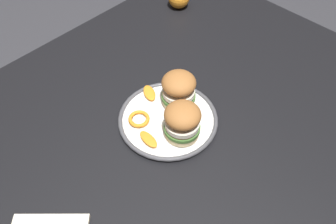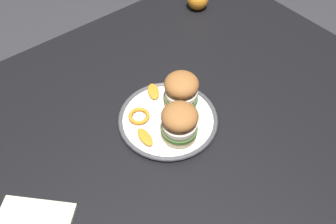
{
  "view_description": "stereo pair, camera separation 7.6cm",
  "coord_description": "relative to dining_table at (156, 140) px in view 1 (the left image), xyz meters",
  "views": [
    {
      "loc": [
        -0.4,
        -0.43,
        1.46
      ],
      "look_at": [
        0.03,
        -0.02,
        0.75
      ],
      "focal_mm": 37.41,
      "sensor_mm": 36.0,
      "label": 1
    },
    {
      "loc": [
        -0.34,
        -0.48,
        1.46
      ],
      "look_at": [
        0.03,
        -0.02,
        0.75
      ],
      "focal_mm": 37.41,
      "sensor_mm": 36.0,
      "label": 2
    }
  ],
  "objects": [
    {
      "name": "sandwich_half_right",
      "position": [
        0.02,
        -0.08,
        0.15
      ],
      "size": [
        0.13,
        0.13,
        0.1
      ],
      "color": "beige",
      "rests_on": "dinner_plate"
    },
    {
      "name": "sandwich_half_left",
      "position": [
        0.09,
        -0.0,
        0.15
      ],
      "size": [
        0.13,
        0.13,
        0.1
      ],
      "color": "beige",
      "rests_on": "dinner_plate"
    },
    {
      "name": "orange_peel_strip_long",
      "position": [
        0.05,
        0.08,
        0.1
      ],
      "size": [
        0.06,
        0.07,
        0.01
      ],
      "color": "orange",
      "rests_on": "dinner_plate"
    },
    {
      "name": "orange_peel_strip_short",
      "position": [
        -0.06,
        -0.04,
        0.1
      ],
      "size": [
        0.03,
        0.07,
        0.01
      ],
      "color": "orange",
      "rests_on": "dinner_plate"
    },
    {
      "name": "dinner_plate",
      "position": [
        0.03,
        -0.02,
        0.09
      ],
      "size": [
        0.27,
        0.27,
        0.02
      ],
      "color": "white",
      "rests_on": "dining_table"
    },
    {
      "name": "dining_table",
      "position": [
        0.0,
        0.0,
        0.0
      ],
      "size": [
        1.43,
        1.01,
        0.71
      ],
      "color": "black",
      "rests_on": "ground"
    },
    {
      "name": "ground_plane",
      "position": [
        0.0,
        0.0,
        -0.63
      ],
      "size": [
        8.0,
        8.0,
        0.0
      ],
      "primitive_type": "plane",
      "color": "#333338"
    },
    {
      "name": "orange_peel_curled",
      "position": [
        -0.03,
        0.03,
        0.1
      ],
      "size": [
        0.08,
        0.08,
        0.01
      ],
      "color": "orange",
      "rests_on": "dinner_plate"
    }
  ]
}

